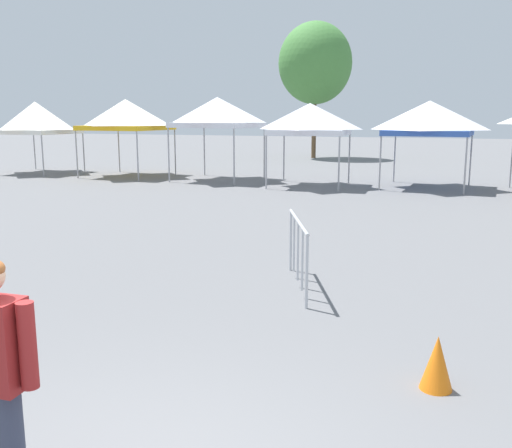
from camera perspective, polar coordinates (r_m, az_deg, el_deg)
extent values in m
cylinder|color=#9E9EA3|center=(26.74, -20.55, 6.58)|extent=(0.06, 0.06, 2.02)
cylinder|color=#9E9EA3|center=(30.85, -21.27, 7.00)|extent=(0.06, 0.06, 2.02)
cylinder|color=#9E9EA3|center=(29.04, -16.85, 7.08)|extent=(0.06, 0.06, 2.02)
pyramid|color=white|center=(28.75, -21.16, 10.08)|extent=(3.11, 3.11, 1.28)
cube|color=white|center=(28.75, -21.06, 8.61)|extent=(3.08, 3.08, 0.20)
cylinder|color=#9E9EA3|center=(25.75, -17.50, 6.87)|extent=(0.06, 0.06, 2.23)
cylinder|color=#9E9EA3|center=(23.93, -11.76, 6.88)|extent=(0.06, 0.06, 2.23)
cylinder|color=#9E9EA3|center=(28.19, -13.55, 7.36)|extent=(0.06, 0.06, 2.23)
cylinder|color=#9E9EA3|center=(26.54, -8.09, 7.35)|extent=(0.06, 0.06, 2.23)
pyramid|color=white|center=(26.01, -12.88, 10.83)|extent=(3.31, 3.31, 1.13)
cube|color=yellow|center=(26.02, -12.82, 9.37)|extent=(3.28, 3.28, 0.20)
cylinder|color=#9E9EA3|center=(23.36, -8.73, 7.07)|extent=(0.06, 0.06, 2.38)
cylinder|color=#9E9EA3|center=(21.92, -2.21, 6.95)|extent=(0.06, 0.06, 2.38)
cylinder|color=#9E9EA3|center=(25.87, -5.19, 7.49)|extent=(0.06, 0.06, 2.38)
cylinder|color=#9E9EA3|center=(24.57, 0.84, 7.37)|extent=(0.06, 0.06, 2.38)
pyramid|color=white|center=(23.84, -3.88, 11.32)|extent=(3.28, 3.28, 1.02)
cube|color=white|center=(23.84, -3.86, 9.86)|extent=(3.25, 3.25, 0.20)
cylinder|color=#9E9EA3|center=(20.89, 1.02, 6.45)|extent=(0.06, 0.06, 2.14)
cylinder|color=#9E9EA3|center=(20.33, 8.30, 6.22)|extent=(0.06, 0.06, 2.14)
cylinder|color=#9E9EA3|center=(23.45, 2.80, 6.91)|extent=(0.06, 0.06, 2.14)
cylinder|color=#9E9EA3|center=(22.96, 9.30, 6.70)|extent=(0.06, 0.06, 2.14)
pyramid|color=white|center=(21.81, 5.43, 10.67)|extent=(2.95, 2.95, 0.97)
cube|color=white|center=(21.82, 5.40, 9.14)|extent=(2.93, 2.93, 0.20)
cylinder|color=#9E9EA3|center=(20.97, 12.31, 6.21)|extent=(0.06, 0.06, 2.14)
cylinder|color=#9E9EA3|center=(20.61, 20.23, 5.72)|extent=(0.06, 0.06, 2.14)
cylinder|color=#9E9EA3|center=(23.80, 13.69, 6.67)|extent=(0.06, 0.06, 2.14)
cylinder|color=#9E9EA3|center=(23.48, 20.67, 6.23)|extent=(0.06, 0.06, 2.14)
pyramid|color=white|center=(22.11, 16.95, 10.36)|extent=(3.20, 3.20, 1.05)
cube|color=#3359B2|center=(22.12, 16.86, 8.74)|extent=(3.17, 3.17, 0.20)
cylinder|color=#9E9EA3|center=(23.28, 24.22, 6.23)|extent=(0.06, 0.06, 2.37)
cylinder|color=maroon|center=(3.88, -21.86, -11.21)|extent=(0.11, 0.11, 0.56)
cylinder|color=brown|center=(36.80, 5.82, 9.73)|extent=(0.28, 0.28, 4.04)
ellipsoid|color=#47843D|center=(36.94, 5.93, 15.70)|extent=(4.56, 4.56, 5.02)
cylinder|color=#B7BABF|center=(8.75, 4.25, 0.26)|extent=(0.87, 1.95, 0.05)
cylinder|color=#B7BABF|center=(7.90, 5.09, -4.80)|extent=(0.04, 0.04, 1.05)
cylinder|color=#B7BABF|center=(9.83, 3.49, -1.69)|extent=(0.04, 0.04, 1.05)
cylinder|color=#B7BABF|center=(8.34, 4.65, -3.59)|extent=(0.04, 0.04, 0.92)
cylinder|color=#B7BABF|center=(8.85, 4.21, -2.75)|extent=(0.04, 0.04, 0.92)
cylinder|color=#B7BABF|center=(9.36, 3.82, -2.00)|extent=(0.04, 0.04, 0.92)
cone|color=orange|center=(5.98, 17.64, -13.07)|extent=(0.32, 0.32, 0.55)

